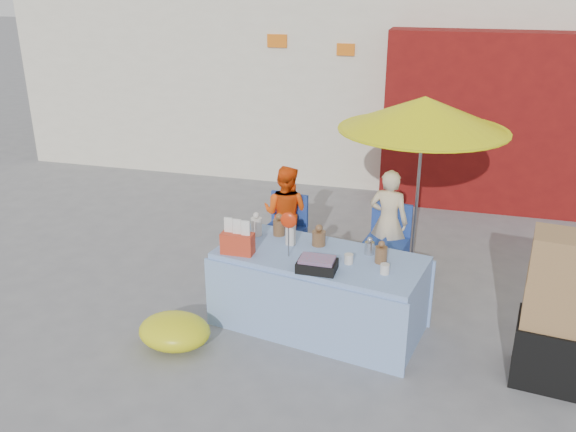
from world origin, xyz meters
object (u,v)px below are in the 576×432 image
(box_stack, at_px, (558,317))
(chair_right, at_px, (385,256))
(chair_left, at_px, (283,244))
(market_table, at_px, (318,290))
(vendor_orange, at_px, (286,213))
(vendor_beige, at_px, (388,222))
(umbrella, at_px, (424,114))

(box_stack, bearing_deg, chair_right, 135.06)
(chair_right, bearing_deg, chair_left, -171.66)
(market_table, xyz_separation_m, vendor_orange, (-0.74, 1.43, 0.20))
(market_table, xyz_separation_m, box_stack, (2.15, -0.34, 0.24))
(vendor_orange, bearing_deg, vendor_beige, -171.66)
(chair_left, distance_m, umbrella, 2.27)
(vendor_beige, bearing_deg, market_table, 78.66)
(chair_right, height_order, umbrella, umbrella)
(vendor_beige, bearing_deg, chair_right, 99.31)
(chair_left, bearing_deg, box_stack, -21.17)
(umbrella, height_order, box_stack, umbrella)
(chair_right, bearing_deg, vendor_beige, 99.31)
(chair_left, relative_size, vendor_beige, 0.67)
(market_table, xyz_separation_m, vendor_beige, (0.51, 1.43, 0.23))
(chair_left, height_order, vendor_orange, vendor_orange)
(chair_right, xyz_separation_m, vendor_beige, (-0.00, 0.13, 0.38))
(vendor_orange, distance_m, umbrella, 2.02)
(chair_right, height_order, vendor_beige, vendor_beige)
(box_stack, bearing_deg, vendor_beige, 132.84)
(vendor_beige, bearing_deg, vendor_orange, 8.34)
(market_table, bearing_deg, box_stack, 1.61)
(market_table, xyz_separation_m, umbrella, (0.81, 1.58, 1.49))
(umbrella, bearing_deg, vendor_orange, -174.47)
(umbrella, bearing_deg, chair_left, -169.59)
(chair_left, relative_size, vendor_orange, 0.70)
(chair_right, xyz_separation_m, vendor_orange, (-1.25, 0.13, 0.35))
(umbrella, relative_size, box_stack, 1.50)
(market_table, distance_m, vendor_orange, 1.62)
(chair_right, distance_m, box_stack, 2.35)
(vendor_orange, xyz_separation_m, box_stack, (2.89, -1.77, 0.04))
(market_table, relative_size, chair_right, 2.59)
(chair_right, bearing_deg, market_table, -103.30)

